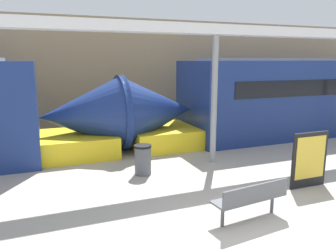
# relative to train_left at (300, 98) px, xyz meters

# --- Properties ---
(ground_plane) EXTENTS (60.00, 60.00, 0.00)m
(ground_plane) POSITION_rel_train_left_xyz_m (-6.99, -6.98, -1.51)
(ground_plane) COLOR #A8A093
(station_wall) EXTENTS (56.00, 0.20, 5.00)m
(station_wall) POSITION_rel_train_left_xyz_m (-6.99, 3.87, 0.99)
(station_wall) COLOR #9E8460
(station_wall) RESTS_ON ground_plane
(train_left) EXTENTS (15.81, 2.93, 3.20)m
(train_left) POSITION_rel_train_left_xyz_m (0.00, 0.00, 0.00)
(train_left) COLOR navy
(train_left) RESTS_ON ground_plane
(bench_near) EXTENTS (1.64, 0.62, 0.80)m
(bench_near) POSITION_rel_train_left_xyz_m (-6.75, -6.11, -1.01)
(bench_near) COLOR #4C4F54
(bench_near) RESTS_ON ground_plane
(trash_bin) EXTENTS (0.48, 0.48, 0.84)m
(trash_bin) POSITION_rel_train_left_xyz_m (-7.95, -2.76, -1.08)
(trash_bin) COLOR #4C4F54
(trash_bin) RESTS_ON ground_plane
(poster_board) EXTENTS (1.05, 0.07, 1.40)m
(poster_board) POSITION_rel_train_left_xyz_m (-4.37, -5.14, -0.80)
(poster_board) COLOR black
(poster_board) RESTS_ON ground_plane
(support_column_near) EXTENTS (0.18, 0.18, 3.85)m
(support_column_near) POSITION_rel_train_left_xyz_m (-5.59, -2.45, 0.42)
(support_column_near) COLOR gray
(support_column_near) RESTS_ON ground_plane
(canopy_beam) EXTENTS (28.00, 0.60, 0.28)m
(canopy_beam) POSITION_rel_train_left_xyz_m (-5.59, -2.45, 2.48)
(canopy_beam) COLOR silver
(canopy_beam) RESTS_ON support_column_near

